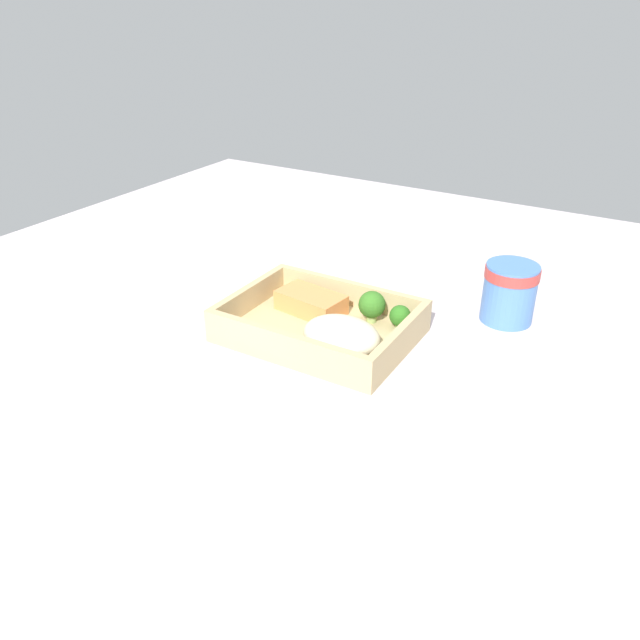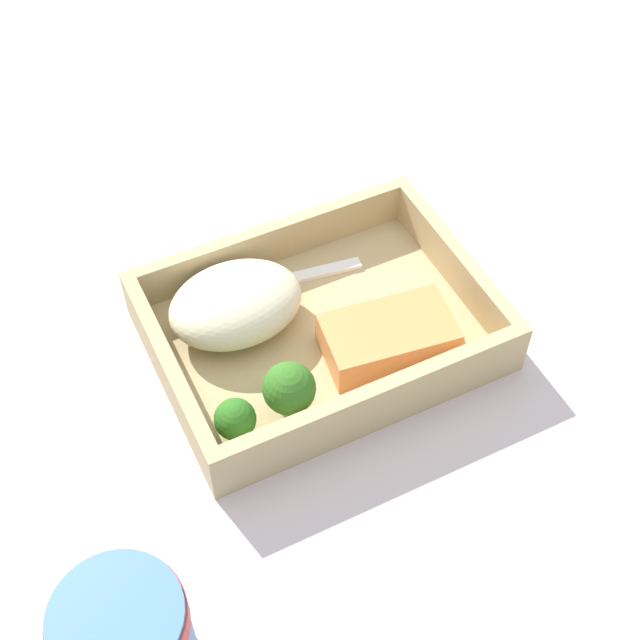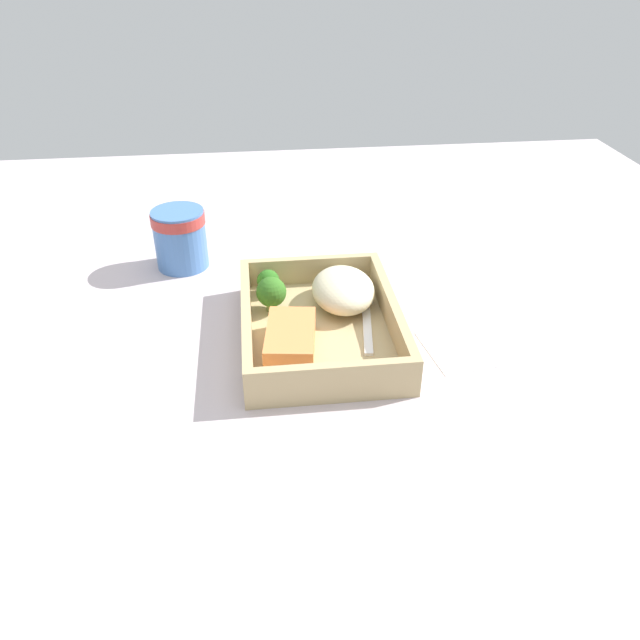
# 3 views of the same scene
# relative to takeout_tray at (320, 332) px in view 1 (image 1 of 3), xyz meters

# --- Properties ---
(ground_plane) EXTENTS (1.60, 1.60, 0.02)m
(ground_plane) POSITION_rel_takeout_tray_xyz_m (0.00, 0.00, -0.02)
(ground_plane) COLOR #BCAEB4
(takeout_tray) EXTENTS (0.27, 0.20, 0.01)m
(takeout_tray) POSITION_rel_takeout_tray_xyz_m (0.00, 0.00, 0.00)
(takeout_tray) COLOR tan
(takeout_tray) RESTS_ON ground_plane
(tray_rim) EXTENTS (0.27, 0.20, 0.04)m
(tray_rim) POSITION_rel_takeout_tray_xyz_m (0.00, 0.00, 0.03)
(tray_rim) COLOR tan
(tray_rim) RESTS_ON takeout_tray
(salmon_fillet) EXTENTS (0.11, 0.07, 0.03)m
(salmon_fillet) POSITION_rel_takeout_tray_xyz_m (-0.04, 0.04, 0.02)
(salmon_fillet) COLOR #EB8749
(salmon_fillet) RESTS_ON takeout_tray
(mashed_potatoes) EXTENTS (0.11, 0.09, 0.05)m
(mashed_potatoes) POSITION_rel_takeout_tray_xyz_m (0.06, -0.04, 0.03)
(mashed_potatoes) COLOR beige
(mashed_potatoes) RESTS_ON takeout_tray
(broccoli_floret_1) EXTENTS (0.04, 0.04, 0.05)m
(broccoli_floret_1) POSITION_rel_takeout_tray_xyz_m (0.06, 0.06, 0.03)
(broccoli_floret_1) COLOR #8AA25A
(broccoli_floret_1) RESTS_ON takeout_tray
(broccoli_floret_2) EXTENTS (0.03, 0.03, 0.04)m
(broccoli_floret_2) POSITION_rel_takeout_tray_xyz_m (0.10, 0.06, 0.03)
(broccoli_floret_2) COLOR #85AC65
(broccoli_floret_2) RESTS_ON takeout_tray
(fork) EXTENTS (0.16, 0.04, 0.00)m
(fork) POSITION_rel_takeout_tray_xyz_m (0.02, -0.07, 0.01)
(fork) COLOR white
(fork) RESTS_ON takeout_tray
(paper_cup) EXTENTS (0.08, 0.08, 0.09)m
(paper_cup) POSITION_rel_takeout_tray_xyz_m (0.23, 0.19, 0.05)
(paper_cup) COLOR #4673B2
(paper_cup) RESTS_ON ground_plane
(receipt_slip) EXTENTS (0.12, 0.16, 0.00)m
(receipt_slip) POSITION_rel_takeout_tray_xyz_m (-0.04, -0.21, -0.00)
(receipt_slip) COLOR white
(receipt_slip) RESTS_ON ground_plane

